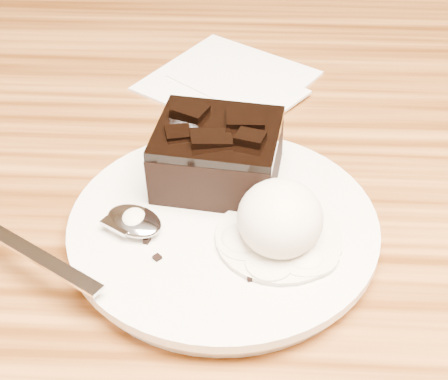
{
  "coord_description": "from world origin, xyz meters",
  "views": [
    {
      "loc": [
        -0.03,
        -0.43,
        1.11
      ],
      "look_at": [
        -0.05,
        -0.05,
        0.79
      ],
      "focal_mm": 55.58,
      "sensor_mm": 36.0,
      "label": 1
    }
  ],
  "objects_px": {
    "spoon": "(134,223)",
    "plate": "(223,230)",
    "ice_cream_scoop": "(280,218)",
    "napkin": "(228,80)",
    "brownie": "(218,158)"
  },
  "relations": [
    {
      "from": "spoon",
      "to": "plate",
      "type": "bearing_deg",
      "value": -48.38
    },
    {
      "from": "plate",
      "to": "ice_cream_scoop",
      "type": "distance_m",
      "value": 0.05
    },
    {
      "from": "spoon",
      "to": "ice_cream_scoop",
      "type": "bearing_deg",
      "value": -62.11
    },
    {
      "from": "plate",
      "to": "spoon",
      "type": "distance_m",
      "value": 0.07
    },
    {
      "from": "ice_cream_scoop",
      "to": "napkin",
      "type": "distance_m",
      "value": 0.25
    },
    {
      "from": "ice_cream_scoop",
      "to": "spoon",
      "type": "height_order",
      "value": "ice_cream_scoop"
    },
    {
      "from": "brownie",
      "to": "ice_cream_scoop",
      "type": "xyz_separation_m",
      "value": [
        0.05,
        -0.07,
        -0.0
      ]
    },
    {
      "from": "spoon",
      "to": "brownie",
      "type": "bearing_deg",
      "value": -11.86
    },
    {
      "from": "napkin",
      "to": "spoon",
      "type": "bearing_deg",
      "value": -103.39
    },
    {
      "from": "plate",
      "to": "napkin",
      "type": "xyz_separation_m",
      "value": [
        -0.01,
        0.23,
        -0.01
      ]
    },
    {
      "from": "plate",
      "to": "brownie",
      "type": "relative_size",
      "value": 2.49
    },
    {
      "from": "ice_cream_scoop",
      "to": "spoon",
      "type": "relative_size",
      "value": 0.36
    },
    {
      "from": "plate",
      "to": "brownie",
      "type": "bearing_deg",
      "value": 97.99
    },
    {
      "from": "plate",
      "to": "napkin",
      "type": "bearing_deg",
      "value": 91.74
    },
    {
      "from": "plate",
      "to": "spoon",
      "type": "xyz_separation_m",
      "value": [
        -0.06,
        -0.01,
        0.01
      ]
    }
  ]
}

